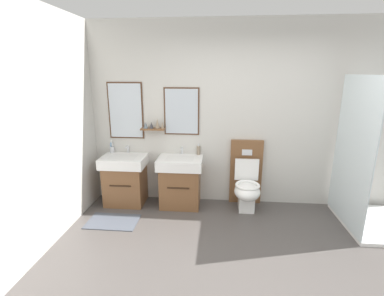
{
  "coord_description": "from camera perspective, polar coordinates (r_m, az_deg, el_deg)",
  "views": [
    {
      "loc": [
        -0.42,
        -2.35,
        1.98
      ],
      "look_at": [
        -0.78,
        1.48,
        0.94
      ],
      "focal_mm": 26.34,
      "sensor_mm": 36.0,
      "label": 1
    }
  ],
  "objects": [
    {
      "name": "vanity_sink_left",
      "position": [
        4.47,
        -13.34,
        -6.02
      ],
      "size": [
        0.66,
        0.52,
        0.76
      ],
      "color": "brown",
      "rests_on": "ground"
    },
    {
      "name": "shower_tray",
      "position": [
        4.35,
        31.86,
        -8.16
      ],
      "size": [
        0.87,
        1.04,
        1.95
      ],
      "color": "white",
      "rests_on": "ground"
    },
    {
      "name": "wall_back",
      "position": [
        4.28,
        10.76,
        6.5
      ],
      "size": [
        4.91,
        0.27,
        2.71
      ],
      "color": "beige",
      "rests_on": "ground"
    },
    {
      "name": "toilet",
      "position": [
        4.29,
        10.95,
        -7.08
      ],
      "size": [
        0.48,
        0.62,
        1.0
      ],
      "color": "brown",
      "rests_on": "ground"
    },
    {
      "name": "tap_on_left_sink",
      "position": [
        4.51,
        -12.91,
        -0.06
      ],
      "size": [
        0.03,
        0.13,
        0.11
      ],
      "color": "silver",
      "rests_on": "vanity_sink_left"
    },
    {
      "name": "toothbrush_cup",
      "position": [
        4.59,
        -15.9,
        -0.22
      ],
      "size": [
        0.07,
        0.07,
        0.21
      ],
      "color": "silver",
      "rests_on": "vanity_sink_left"
    },
    {
      "name": "soap_dispenser",
      "position": [
        4.29,
        1.33,
        -0.44
      ],
      "size": [
        0.06,
        0.06,
        0.17
      ],
      "color": "gray",
      "rests_on": "vanity_sink_right"
    },
    {
      "name": "ground_plane",
      "position": [
        3.13,
        13.1,
        -25.72
      ],
      "size": [
        6.11,
        5.06,
        0.1
      ],
      "primitive_type": "cube",
      "color": "#4C4744",
      "rests_on": "ground"
    },
    {
      "name": "bath_mat",
      "position": [
        4.12,
        -15.73,
        -14.12
      ],
      "size": [
        0.68,
        0.44,
        0.01
      ],
      "primitive_type": "cube",
      "color": "#474C56",
      "rests_on": "ground"
    },
    {
      "name": "tap_on_right_sink",
      "position": [
        4.32,
        -2.08,
        -0.34
      ],
      "size": [
        0.03,
        0.13,
        0.11
      ],
      "color": "silver",
      "rests_on": "vanity_sink_right"
    },
    {
      "name": "wall_left",
      "position": [
        3.13,
        -33.93,
        1.02
      ],
      "size": [
        0.12,
        3.86,
        2.71
      ],
      "primitive_type": "cube",
      "color": "beige",
      "rests_on": "ground"
    },
    {
      "name": "vanity_sink_right",
      "position": [
        4.28,
        -2.35,
        -6.57
      ],
      "size": [
        0.66,
        0.52,
        0.76
      ],
      "color": "brown",
      "rests_on": "ground"
    }
  ]
}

